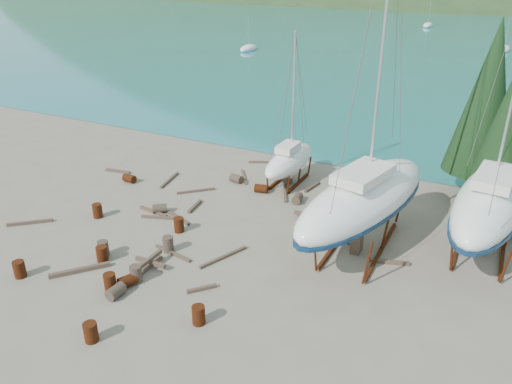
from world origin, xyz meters
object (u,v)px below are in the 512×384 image
at_px(large_sailboat_near, 364,198).
at_px(worker, 351,230).
at_px(large_sailboat_far, 490,200).
at_px(small_sailboat_shore, 289,160).

xyz_separation_m(large_sailboat_near, worker, (-0.54, 0.11, -2.13)).
height_order(large_sailboat_far, worker, large_sailboat_far).
bearing_deg(worker, large_sailboat_far, -43.32).
relative_size(large_sailboat_far, small_sailboat_shore, 1.70).
xyz_separation_m(large_sailboat_far, small_sailboat_shore, (-12.94, 3.35, -1.16)).
height_order(large_sailboat_near, worker, large_sailboat_near).
distance_m(small_sailboat_shore, worker, 8.96).
distance_m(large_sailboat_far, worker, 7.38).
relative_size(small_sailboat_shore, worker, 6.07).
height_order(small_sailboat_shore, worker, small_sailboat_shore).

